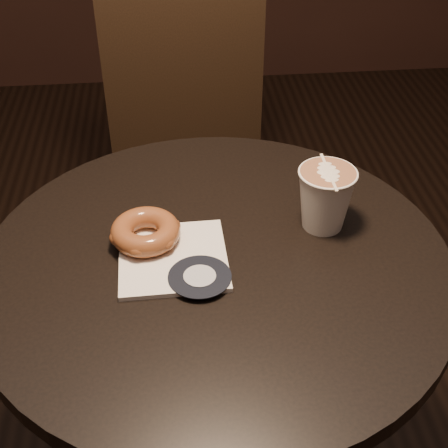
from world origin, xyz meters
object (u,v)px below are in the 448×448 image
Objects in this scene: cafe_table at (217,346)px; doughnut at (145,231)px; chair at (190,149)px; pastry_bag at (173,258)px; latte_cup at (325,199)px.

doughnut is at bearing 160.30° from cafe_table.
doughnut is (-0.09, -0.61, 0.23)m from chair.
pastry_bag reaches higher than cafe_table.
chair is 0.65m from doughnut.
pastry_bag is at bearing -165.47° from latte_cup.
chair is 9.41× the size of doughnut.
cafe_table is 0.64m from chair.
latte_cup is at bearing 13.38° from pastry_bag.
doughnut reaches higher than cafe_table.
latte_cup is (0.18, -0.59, 0.25)m from chair.
doughnut is at bearing 132.81° from pastry_bag.
cafe_table is 0.76× the size of chair.
cafe_table is 7.54× the size of latte_cup.
latte_cup reaches higher than cafe_table.
chair reaches higher than doughnut.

